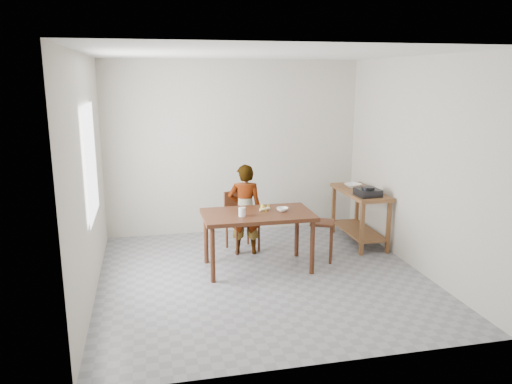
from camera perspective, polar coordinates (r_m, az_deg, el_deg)
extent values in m
cube|color=gray|center=(6.34, 0.80, -9.83)|extent=(4.00, 4.00, 0.04)
cube|color=white|center=(5.84, 0.88, 15.75)|extent=(4.00, 4.00, 0.04)
cube|color=beige|center=(7.89, -2.56, 5.09)|extent=(4.00, 0.04, 2.70)
cube|color=beige|center=(4.05, 7.46, -2.77)|extent=(4.00, 0.04, 2.70)
cube|color=beige|center=(5.82, -18.90, 1.50)|extent=(0.04, 4.00, 2.70)
cube|color=beige|center=(6.69, 17.94, 3.01)|extent=(0.04, 4.00, 2.70)
cube|color=white|center=(5.99, -18.33, 3.31)|extent=(0.02, 1.10, 1.30)
imported|color=silver|center=(6.94, -1.28, -2.01)|extent=(0.51, 0.38, 1.28)
cylinder|color=silver|center=(6.20, -1.61, -2.29)|extent=(0.11, 0.11, 0.11)
imported|color=white|center=(6.44, 3.03, -2.00)|extent=(0.18, 0.18, 0.05)
imported|color=white|center=(7.71, 11.01, 0.74)|extent=(0.31, 0.31, 0.06)
cube|color=black|center=(7.20, 12.67, -0.04)|extent=(0.33, 0.33, 0.10)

